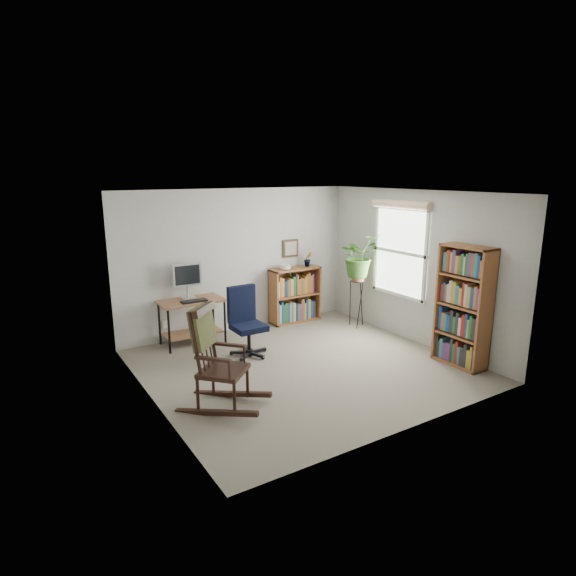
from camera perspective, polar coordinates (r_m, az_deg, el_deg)
floor at (r=6.86m, az=1.79°, el=-9.24°), size 4.20×4.00×0.00m
ceiling at (r=6.32m, az=1.96°, el=11.24°), size 4.20×4.00×0.00m
wall_back at (r=8.19m, az=-5.95°, el=3.26°), size 4.20×0.00×2.40m
wall_front at (r=5.01m, az=14.73°, el=-3.82°), size 4.20×0.00×2.40m
wall_left at (r=5.63m, az=-16.21°, el=-1.99°), size 0.00×4.00×2.40m
wall_right at (r=7.83m, az=14.77°, el=2.40°), size 0.00×4.00×2.40m
window at (r=7.97m, az=13.09°, el=4.15°), size 0.12×1.20×1.50m
desk at (r=7.75m, az=-11.27°, el=-3.96°), size 0.99×0.54×0.71m
monitor at (r=7.71m, az=-11.86°, el=0.83°), size 0.46×0.16×0.56m
keyboard at (r=7.54m, az=-11.07°, el=-1.52°), size 0.40×0.15×0.02m
office_chair at (r=7.08m, az=-4.69°, el=-4.01°), size 0.59×0.59×1.05m
rocking_chair at (r=5.57m, az=-7.71°, el=-8.11°), size 1.18×1.20×1.22m
low_bookshelf at (r=8.68m, az=0.84°, el=-0.83°), size 0.94×0.31×0.99m
tall_bookshelf at (r=7.07m, az=20.07°, el=-2.08°), size 0.32×0.74×1.70m
plant_stand at (r=8.49m, az=8.21°, el=-1.41°), size 0.33×0.33×0.96m
spider_plant at (r=8.27m, az=8.48°, el=6.26°), size 1.69×1.88×1.46m
potted_plant_small at (r=8.72m, az=2.37°, el=2.93°), size 0.13×0.24×0.11m
framed_picture at (r=8.64m, az=0.32°, el=4.72°), size 0.32×0.04×0.32m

